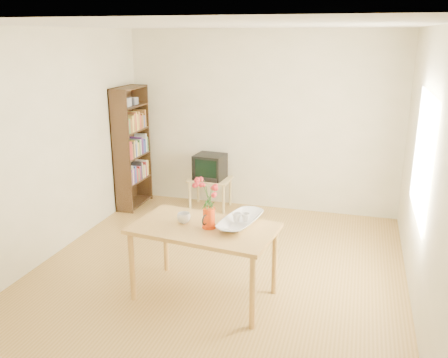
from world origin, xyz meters
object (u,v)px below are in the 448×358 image
(pitcher, at_px, (209,219))
(bowl, at_px, (241,204))
(table, at_px, (204,235))
(television, at_px, (210,166))
(mug, at_px, (184,218))

(pitcher, relative_size, bowl, 0.47)
(table, relative_size, bowl, 3.24)
(pitcher, height_order, television, pitcher)
(television, bearing_deg, pitcher, -67.85)
(table, xyz_separation_m, pitcher, (0.06, -0.01, 0.18))
(table, bearing_deg, bowl, 30.46)
(pitcher, relative_size, television, 0.47)
(mug, relative_size, bowl, 0.29)
(pitcher, distance_m, television, 2.59)
(television, bearing_deg, table, -69.01)
(table, relative_size, pitcher, 6.86)
(bowl, xyz_separation_m, television, (-1.05, 2.31, -0.31))
(table, height_order, television, television)
(mug, height_order, bowl, bowl)
(mug, xyz_separation_m, bowl, (0.54, 0.11, 0.16))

